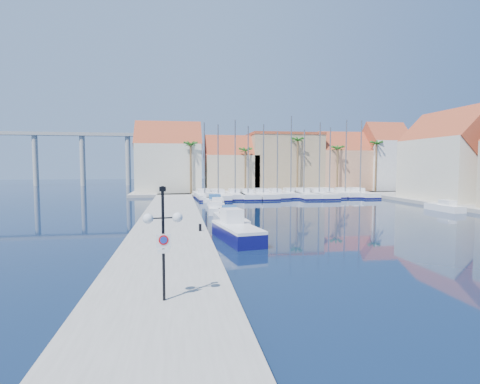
% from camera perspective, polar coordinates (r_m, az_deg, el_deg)
% --- Properties ---
extents(ground, '(260.00, 260.00, 0.00)m').
position_cam_1_polar(ground, '(27.88, 8.09, -7.61)').
color(ground, black).
rests_on(ground, ground).
extents(quay_west, '(6.00, 77.00, 0.50)m').
position_cam_1_polar(quay_west, '(39.90, -10.40, -3.72)').
color(quay_west, gray).
rests_on(quay_west, ground).
extents(shore_north, '(54.00, 16.00, 0.50)m').
position_cam_1_polar(shore_north, '(76.43, 4.46, 0.08)').
color(shore_north, gray).
rests_on(shore_north, ground).
extents(lamp_post, '(1.48, 0.54, 4.37)m').
position_cam_1_polar(lamp_post, '(14.42, -11.64, -5.08)').
color(lamp_post, black).
rests_on(lamp_post, quay_west).
extents(bollard, '(0.23, 0.23, 0.56)m').
position_cam_1_polar(bollard, '(29.51, -6.09, -5.39)').
color(bollard, black).
rests_on(bollard, quay_west).
extents(fishing_boat, '(3.25, 6.78, 2.28)m').
position_cam_1_polar(fishing_boat, '(28.15, -0.54, -5.89)').
color(fishing_boat, '#0E0D50').
rests_on(fishing_boat, ground).
extents(motorboat_west_0, '(2.61, 7.21, 1.40)m').
position_cam_1_polar(motorboat_west_0, '(35.43, -1.45, -4.22)').
color(motorboat_west_0, white).
rests_on(motorboat_west_0, ground).
extents(motorboat_west_1, '(2.56, 6.67, 1.40)m').
position_cam_1_polar(motorboat_west_1, '(39.30, -1.66, -3.39)').
color(motorboat_west_1, white).
rests_on(motorboat_west_1, ground).
extents(motorboat_west_2, '(2.09, 5.53, 1.40)m').
position_cam_1_polar(motorboat_west_2, '(44.26, -3.72, -2.55)').
color(motorboat_west_2, white).
rests_on(motorboat_west_2, ground).
extents(motorboat_west_3, '(2.30, 5.77, 1.40)m').
position_cam_1_polar(motorboat_west_3, '(49.18, -3.52, -1.87)').
color(motorboat_west_3, white).
rests_on(motorboat_west_3, ground).
extents(motorboat_west_4, '(2.87, 7.56, 1.40)m').
position_cam_1_polar(motorboat_west_4, '(55.06, -3.89, -1.23)').
color(motorboat_west_4, white).
rests_on(motorboat_west_4, ground).
extents(motorboat_west_5, '(2.65, 6.76, 1.40)m').
position_cam_1_polar(motorboat_west_5, '(58.89, -4.56, -0.88)').
color(motorboat_west_5, white).
rests_on(motorboat_west_5, ground).
extents(motorboat_west_6, '(2.32, 6.90, 1.40)m').
position_cam_1_polar(motorboat_west_6, '(64.93, -4.85, -0.42)').
color(motorboat_west_6, white).
rests_on(motorboat_west_6, ground).
extents(motorboat_east_1, '(1.86, 5.26, 1.40)m').
position_cam_1_polar(motorboat_east_1, '(52.34, 28.74, -2.01)').
color(motorboat_east_1, white).
rests_on(motorboat_east_1, ground).
extents(sailboat_0, '(3.55, 11.12, 12.56)m').
position_cam_1_polar(sailboat_0, '(62.68, -5.48, -0.53)').
color(sailboat_0, white).
rests_on(sailboat_0, ground).
extents(sailboat_1, '(3.25, 11.98, 12.21)m').
position_cam_1_polar(sailboat_1, '(62.25, -3.40, -0.56)').
color(sailboat_1, white).
rests_on(sailboat_1, ground).
extents(sailboat_2, '(2.80, 9.63, 13.08)m').
position_cam_1_polar(sailboat_2, '(62.96, -0.80, -0.46)').
color(sailboat_2, white).
rests_on(sailboat_2, ground).
extents(sailboat_3, '(2.89, 10.46, 12.07)m').
position_cam_1_polar(sailboat_3, '(63.05, 1.14, -0.48)').
color(sailboat_3, white).
rests_on(sailboat_3, ground).
extents(sailboat_4, '(3.52, 11.17, 12.41)m').
position_cam_1_polar(sailboat_4, '(63.76, 3.42, -0.44)').
color(sailboat_4, white).
rests_on(sailboat_4, ground).
extents(sailboat_5, '(2.99, 8.79, 11.18)m').
position_cam_1_polar(sailboat_5, '(64.56, 5.53, -0.38)').
color(sailboat_5, white).
rests_on(sailboat_5, ground).
extents(sailboat_6, '(2.50, 8.57, 14.02)m').
position_cam_1_polar(sailboat_6, '(65.99, 7.62, -0.25)').
color(sailboat_6, white).
rests_on(sailboat_6, ground).
extents(sailboat_7, '(3.42, 11.99, 11.64)m').
position_cam_1_polar(sailboat_7, '(65.67, 9.51, -0.37)').
color(sailboat_7, white).
rests_on(sailboat_7, ground).
extents(sailboat_8, '(3.30, 11.83, 12.89)m').
position_cam_1_polar(sailboat_8, '(66.36, 11.74, -0.34)').
color(sailboat_8, white).
rests_on(sailboat_8, ground).
extents(sailboat_9, '(2.89, 9.44, 12.16)m').
position_cam_1_polar(sailboat_9, '(67.94, 13.27, -0.24)').
color(sailboat_9, white).
rests_on(sailboat_9, ground).
extents(sailboat_10, '(2.48, 8.84, 13.47)m').
position_cam_1_polar(sailboat_10, '(68.67, 15.54, -0.21)').
color(sailboat_10, white).
rests_on(sailboat_10, ground).
extents(sailboat_11, '(3.02, 10.77, 13.35)m').
position_cam_1_polar(sailboat_11, '(69.48, 17.59, -0.23)').
color(sailboat_11, white).
rests_on(sailboat_11, ground).
extents(building_0, '(12.30, 9.00, 13.50)m').
position_cam_1_polar(building_0, '(73.05, -10.79, 4.75)').
color(building_0, beige).
rests_on(building_0, shore_north).
extents(building_1, '(10.30, 8.00, 11.00)m').
position_cam_1_polar(building_1, '(73.74, -1.40, 3.87)').
color(building_1, tan).
rests_on(building_1, shore_north).
extents(building_2, '(14.20, 10.20, 11.50)m').
position_cam_1_polar(building_2, '(77.01, 6.66, 4.57)').
color(building_2, '#9E8961').
rests_on(building_2, shore_north).
extents(building_3, '(10.30, 8.00, 12.00)m').
position_cam_1_polar(building_3, '(80.23, 15.14, 4.15)').
color(building_3, tan).
rests_on(building_3, shore_north).
extents(building_4, '(8.30, 8.00, 14.00)m').
position_cam_1_polar(building_4, '(83.50, 21.09, 4.77)').
color(building_4, silver).
rests_on(building_4, shore_north).
extents(building_6, '(9.00, 14.30, 13.50)m').
position_cam_1_polar(building_6, '(64.20, 29.53, 4.38)').
color(building_6, beige).
rests_on(building_6, shore_east).
extents(palm_0, '(2.60, 2.60, 10.15)m').
position_cam_1_polar(palm_0, '(68.15, -7.54, 6.99)').
color(palm_0, brown).
rests_on(palm_0, shore_north).
extents(palm_1, '(2.60, 2.60, 9.15)m').
position_cam_1_polar(palm_1, '(69.16, 0.83, 6.20)').
color(palm_1, brown).
rests_on(palm_1, shore_north).
extents(palm_2, '(2.60, 2.60, 11.15)m').
position_cam_1_polar(palm_2, '(71.70, 8.79, 7.58)').
color(palm_2, brown).
rests_on(palm_2, shore_north).
extents(palm_3, '(2.60, 2.60, 9.65)m').
position_cam_1_polar(palm_3, '(74.50, 14.67, 6.28)').
color(palm_3, brown).
rests_on(palm_3, shore_north).
extents(palm_4, '(2.60, 2.60, 10.65)m').
position_cam_1_polar(palm_4, '(78.13, 20.09, 6.75)').
color(palm_4, brown).
rests_on(palm_4, shore_north).
extents(viaduct, '(48.00, 2.20, 14.45)m').
position_cam_1_polar(viaduct, '(112.43, -25.43, 6.09)').
color(viaduct, '#9E9E99').
rests_on(viaduct, ground).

